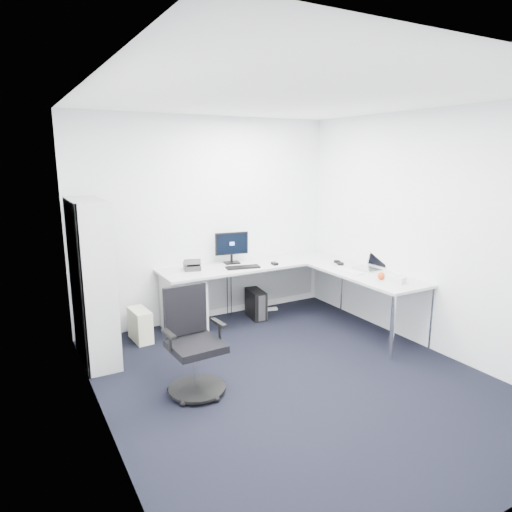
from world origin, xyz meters
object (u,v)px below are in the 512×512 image
task_chair (196,343)px  monitor (232,248)px  bookshelf (92,282)px  laptop (368,261)px  l_desk (270,297)px

task_chair → monitor: bearing=51.2°
bookshelf → laptop: bearing=-12.3°
bookshelf → monitor: bookshelf is taller
l_desk → task_chair: bearing=-141.9°
task_chair → monitor: 2.12m
l_desk → task_chair: task_chair is taller
task_chair → monitor: monitor is taller
bookshelf → monitor: 1.94m
l_desk → monitor: (-0.29, 0.50, 0.60)m
bookshelf → task_chair: 1.45m
monitor → task_chair: bearing=-116.9°
l_desk → task_chair: (-1.50, -1.18, 0.12)m
task_chair → laptop: laptop is taller
task_chair → laptop: size_ratio=3.02×
monitor → laptop: monitor is taller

